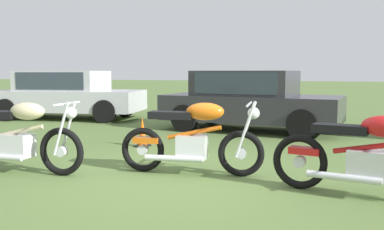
% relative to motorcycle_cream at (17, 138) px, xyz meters
% --- Properties ---
extents(ground_plane, '(120.00, 120.00, 0.00)m').
position_rel_motorcycle_cream_xyz_m(ground_plane, '(2.25, 0.33, -0.49)').
color(ground_plane, '#567038').
extents(motorcycle_cream, '(2.08, 0.64, 1.02)m').
position_rel_motorcycle_cream_xyz_m(motorcycle_cream, '(0.00, 0.00, 0.00)').
color(motorcycle_cream, black).
rests_on(motorcycle_cream, ground).
extents(motorcycle_orange, '(2.01, 0.68, 1.02)m').
position_rel_motorcycle_cream_xyz_m(motorcycle_orange, '(2.33, 0.70, 0.00)').
color(motorcycle_orange, black).
rests_on(motorcycle_orange, ground).
extents(motorcycle_red, '(2.11, 0.73, 1.02)m').
position_rel_motorcycle_cream_xyz_m(motorcycle_red, '(4.54, 0.28, -0.01)').
color(motorcycle_red, black).
rests_on(motorcycle_red, ground).
extents(car_silver, '(4.60, 2.54, 1.43)m').
position_rel_motorcycle_cream_xyz_m(car_silver, '(-3.51, 6.08, 0.31)').
color(car_silver, '#B2B5BA').
rests_on(car_silver, ground).
extents(car_charcoal, '(4.30, 2.23, 1.43)m').
position_rel_motorcycle_cream_xyz_m(car_charcoal, '(2.19, 5.27, 0.30)').
color(car_charcoal, '#2D2D33').
rests_on(car_charcoal, ground).
extents(traffic_cone, '(0.25, 0.25, 0.56)m').
position_rel_motorcycle_cream_xyz_m(traffic_cone, '(0.74, 2.44, -0.23)').
color(traffic_cone, '#EA590F').
rests_on(traffic_cone, ground).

